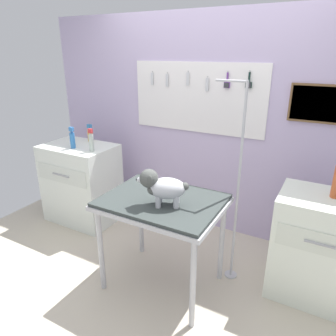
# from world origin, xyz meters

# --- Properties ---
(ground) EXTENTS (4.40, 4.00, 0.04)m
(ground) POSITION_xyz_m (0.00, 0.00, -0.02)
(ground) COLOR #C1B6A0
(rear_wall_panel) EXTENTS (4.00, 0.11, 2.30)m
(rear_wall_panel) POSITION_xyz_m (0.00, 1.28, 1.16)
(rear_wall_panel) COLOR #B8A7CD
(rear_wall_panel) RESTS_ON ground
(grooming_table) EXTENTS (0.95, 0.72, 0.82)m
(grooming_table) POSITION_xyz_m (0.09, 0.14, 0.74)
(grooming_table) COLOR #B7B7BC
(grooming_table) RESTS_ON ground
(grooming_arm) EXTENTS (0.30, 0.11, 1.72)m
(grooming_arm) POSITION_xyz_m (0.57, 0.52, 0.81)
(grooming_arm) COLOR #B7B7BC
(grooming_arm) RESTS_ON ground
(dog) EXTENTS (0.38, 0.28, 0.28)m
(dog) POSITION_xyz_m (0.13, 0.05, 0.97)
(dog) COLOR silver
(dog) RESTS_ON grooming_table
(counter_left) EXTENTS (0.80, 0.58, 0.92)m
(counter_left) POSITION_xyz_m (-1.31, 0.67, 0.46)
(counter_left) COLOR silver
(counter_left) RESTS_ON ground
(cabinet_right) EXTENTS (0.68, 0.54, 0.88)m
(cabinet_right) POSITION_xyz_m (1.24, 0.64, 0.44)
(cabinet_right) COLOR silver
(cabinet_right) RESTS_ON ground
(spray_bottle_tall) EXTENTS (0.05, 0.05, 0.24)m
(spray_bottle_tall) POSITION_xyz_m (-1.03, 0.59, 1.03)
(spray_bottle_tall) COLOR #AEBCB1
(spray_bottle_tall) RESTS_ON counter_left
(detangler_spray) EXTENTS (0.05, 0.05, 0.23)m
(detangler_spray) POSITION_xyz_m (-1.29, 0.58, 1.02)
(detangler_spray) COLOR #2E6DB3
(detangler_spray) RESTS_ON counter_left
(conditioner_bottle) EXTENTS (0.06, 0.06, 0.20)m
(conditioner_bottle) POSITION_xyz_m (-1.31, 0.88, 1.00)
(conditioner_bottle) COLOR gold
(conditioner_bottle) RESTS_ON counter_left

